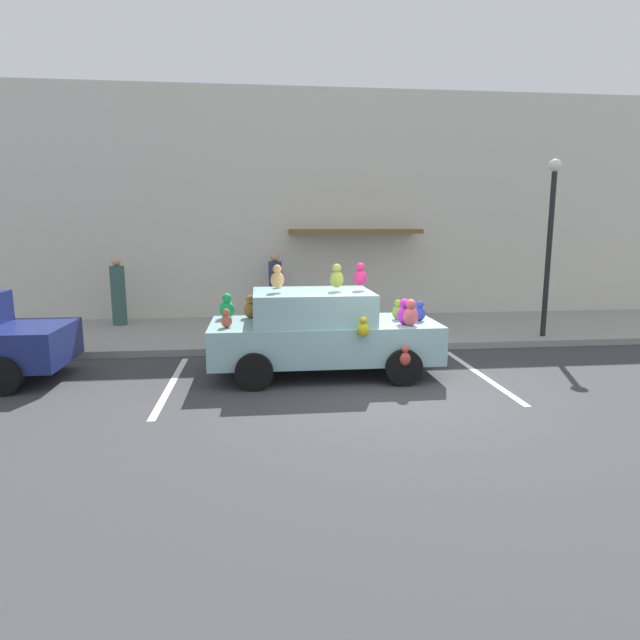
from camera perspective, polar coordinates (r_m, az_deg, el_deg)
ground_plane at (r=8.88m, az=7.51°, el=-7.90°), size 60.00×60.00×0.00m
sidewalk at (r=13.61m, az=2.50°, el=-1.15°), size 24.00×4.00×0.15m
storefront_building at (r=15.48m, az=1.37°, el=11.82°), size 24.00×1.25×6.40m
parking_stripe_front at (r=10.39m, az=16.67°, el=-5.55°), size 0.12×3.60×0.01m
parking_stripe_rear at (r=9.72m, az=-15.53°, el=-6.58°), size 0.12×3.60×0.01m
plush_covered_car at (r=9.86m, az=0.12°, el=-1.17°), size 4.11×2.08×2.05m
teddy_bear_on_sidewalk at (r=12.28m, az=-3.75°, el=-0.62°), size 0.34×0.28×0.65m
street_lamp_post at (r=13.42m, az=23.30°, el=8.75°), size 0.28×0.28×4.02m
pedestrian_near_shopfront at (r=14.85m, az=-20.66°, el=2.63°), size 0.37×0.37×1.76m
pedestrian_walking_past at (r=14.68m, az=-4.78°, el=3.37°), size 0.35×0.35×1.85m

